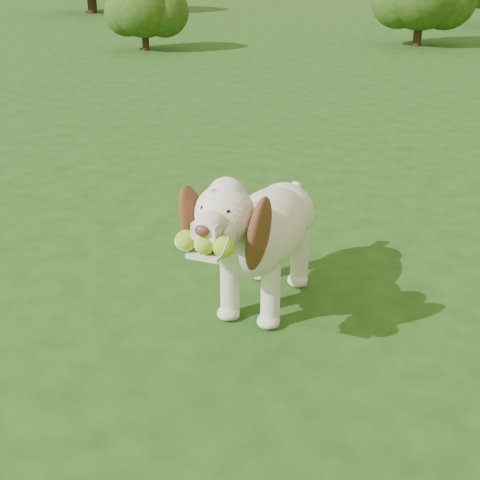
% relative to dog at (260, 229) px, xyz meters
% --- Properties ---
extents(ground, '(80.00, 80.00, 0.00)m').
position_rel_dog_xyz_m(ground, '(0.28, -0.08, -0.43)').
color(ground, '#194213').
rests_on(ground, ground).
extents(dog, '(0.43, 1.25, 0.82)m').
position_rel_dog_xyz_m(dog, '(0.00, 0.00, 0.00)').
color(dog, white).
rests_on(dog, ground).
extents(shrub_a, '(1.13, 1.13, 1.17)m').
position_rel_dog_xyz_m(shrub_a, '(-5.01, 7.46, 0.25)').
color(shrub_a, '#382314').
rests_on(shrub_a, ground).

